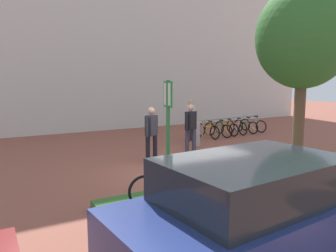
{
  "coord_description": "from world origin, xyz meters",
  "views": [
    {
      "loc": [
        -5.01,
        -7.66,
        2.56
      ],
      "look_at": [
        0.23,
        1.67,
        1.04
      ],
      "focal_mm": 35.14,
      "sensor_mm": 36.0,
      "label": 1
    }
  ],
  "objects_px": {
    "person_suited_navy": "(191,126)",
    "person_suited_dark": "(151,131)",
    "parking_sign_post": "(168,125)",
    "car_navy_sedan": "(259,212)",
    "bike_rack_cluster": "(232,127)",
    "bollard_steel": "(198,135)",
    "person_shirt_blue": "(190,118)",
    "tree_sidewalk": "(303,38)",
    "bike_at_sign": "(167,187)"
  },
  "relations": [
    {
      "from": "person_suited_navy",
      "to": "person_suited_dark",
      "type": "xyz_separation_m",
      "value": [
        -1.73,
        -0.42,
        0.0
      ]
    },
    {
      "from": "parking_sign_post",
      "to": "car_navy_sedan",
      "type": "height_order",
      "value": "parking_sign_post"
    },
    {
      "from": "person_suited_navy",
      "to": "parking_sign_post",
      "type": "bearing_deg",
      "value": -128.86
    },
    {
      "from": "person_suited_navy",
      "to": "person_suited_dark",
      "type": "bearing_deg",
      "value": -166.32
    },
    {
      "from": "bike_rack_cluster",
      "to": "person_suited_navy",
      "type": "bearing_deg",
      "value": -148.37
    },
    {
      "from": "bollard_steel",
      "to": "car_navy_sedan",
      "type": "height_order",
      "value": "car_navy_sedan"
    },
    {
      "from": "person_suited_navy",
      "to": "car_navy_sedan",
      "type": "height_order",
      "value": "person_suited_navy"
    },
    {
      "from": "parking_sign_post",
      "to": "bollard_steel",
      "type": "relative_size",
      "value": 2.83
    },
    {
      "from": "person_shirt_blue",
      "to": "bike_rack_cluster",
      "type": "bearing_deg",
      "value": 9.36
    },
    {
      "from": "person_suited_navy",
      "to": "person_suited_dark",
      "type": "height_order",
      "value": "same"
    },
    {
      "from": "person_suited_navy",
      "to": "person_suited_dark",
      "type": "relative_size",
      "value": 1.0
    },
    {
      "from": "person_shirt_blue",
      "to": "person_suited_dark",
      "type": "distance_m",
      "value": 3.82
    },
    {
      "from": "tree_sidewalk",
      "to": "parking_sign_post",
      "type": "distance_m",
      "value": 4.29
    },
    {
      "from": "parking_sign_post",
      "to": "person_suited_dark",
      "type": "height_order",
      "value": "parking_sign_post"
    },
    {
      "from": "tree_sidewalk",
      "to": "bike_rack_cluster",
      "type": "xyz_separation_m",
      "value": [
        3.02,
        6.14,
        -3.24
      ]
    },
    {
      "from": "tree_sidewalk",
      "to": "person_shirt_blue",
      "type": "bearing_deg",
      "value": 85.78
    },
    {
      "from": "bollard_steel",
      "to": "person_shirt_blue",
      "type": "bearing_deg",
      "value": 72.44
    },
    {
      "from": "parking_sign_post",
      "to": "bike_at_sign",
      "type": "relative_size",
      "value": 1.52
    },
    {
      "from": "bike_at_sign",
      "to": "person_shirt_blue",
      "type": "relative_size",
      "value": 0.97
    },
    {
      "from": "tree_sidewalk",
      "to": "person_shirt_blue",
      "type": "height_order",
      "value": "tree_sidewalk"
    },
    {
      "from": "person_suited_navy",
      "to": "bike_at_sign",
      "type": "bearing_deg",
      "value": -129.22
    },
    {
      "from": "bike_rack_cluster",
      "to": "person_suited_navy",
      "type": "xyz_separation_m",
      "value": [
        -3.86,
        -2.38,
        0.64
      ]
    },
    {
      "from": "bike_at_sign",
      "to": "bike_rack_cluster",
      "type": "distance_m",
      "value": 9.12
    },
    {
      "from": "car_navy_sedan",
      "to": "parking_sign_post",
      "type": "bearing_deg",
      "value": 89.44
    },
    {
      "from": "person_suited_navy",
      "to": "car_navy_sedan",
      "type": "relative_size",
      "value": 0.39
    },
    {
      "from": "bollard_steel",
      "to": "person_suited_dark",
      "type": "distance_m",
      "value": 3.02
    },
    {
      "from": "parking_sign_post",
      "to": "bike_at_sign",
      "type": "height_order",
      "value": "parking_sign_post"
    },
    {
      "from": "bollard_steel",
      "to": "bike_rack_cluster",
      "type": "bearing_deg",
      "value": 26.7
    },
    {
      "from": "tree_sidewalk",
      "to": "bike_rack_cluster",
      "type": "height_order",
      "value": "tree_sidewalk"
    },
    {
      "from": "bike_at_sign",
      "to": "person_suited_dark",
      "type": "height_order",
      "value": "person_suited_dark"
    },
    {
      "from": "car_navy_sedan",
      "to": "tree_sidewalk",
      "type": "bearing_deg",
      "value": 33.27
    },
    {
      "from": "bike_at_sign",
      "to": "bollard_steel",
      "type": "height_order",
      "value": "bollard_steel"
    },
    {
      "from": "person_suited_dark",
      "to": "car_navy_sedan",
      "type": "relative_size",
      "value": 0.39
    },
    {
      "from": "parking_sign_post",
      "to": "bike_rack_cluster",
      "type": "distance_m",
      "value": 9.26
    },
    {
      "from": "person_suited_dark",
      "to": "car_navy_sedan",
      "type": "bearing_deg",
      "value": -102.34
    },
    {
      "from": "car_navy_sedan",
      "to": "person_shirt_blue",
      "type": "bearing_deg",
      "value": 62.58
    },
    {
      "from": "bike_at_sign",
      "to": "person_suited_navy",
      "type": "relative_size",
      "value": 0.97
    },
    {
      "from": "bike_rack_cluster",
      "to": "person_suited_navy",
      "type": "height_order",
      "value": "person_suited_navy"
    },
    {
      "from": "parking_sign_post",
      "to": "person_suited_dark",
      "type": "xyz_separation_m",
      "value": [
        1.26,
        3.29,
        -0.68
      ]
    },
    {
      "from": "bollard_steel",
      "to": "car_navy_sedan",
      "type": "distance_m",
      "value": 8.21
    },
    {
      "from": "parking_sign_post",
      "to": "person_shirt_blue",
      "type": "relative_size",
      "value": 1.48
    },
    {
      "from": "bollard_steel",
      "to": "person_suited_navy",
      "type": "height_order",
      "value": "person_suited_navy"
    },
    {
      "from": "person_shirt_blue",
      "to": "tree_sidewalk",
      "type": "bearing_deg",
      "value": -94.22
    },
    {
      "from": "bike_rack_cluster",
      "to": "person_shirt_blue",
      "type": "relative_size",
      "value": 2.17
    },
    {
      "from": "bollard_steel",
      "to": "car_navy_sedan",
      "type": "xyz_separation_m",
      "value": [
        -3.94,
        -7.2,
        0.31
      ]
    },
    {
      "from": "person_shirt_blue",
      "to": "person_suited_dark",
      "type": "relative_size",
      "value": 1.0
    },
    {
      "from": "bike_at_sign",
      "to": "car_navy_sedan",
      "type": "height_order",
      "value": "car_navy_sedan"
    },
    {
      "from": "person_shirt_blue",
      "to": "bike_at_sign",
      "type": "bearing_deg",
      "value": -127.14
    },
    {
      "from": "tree_sidewalk",
      "to": "car_navy_sedan",
      "type": "height_order",
      "value": "tree_sidewalk"
    },
    {
      "from": "bike_rack_cluster",
      "to": "bollard_steel",
      "type": "distance_m",
      "value": 3.28
    }
  ]
}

